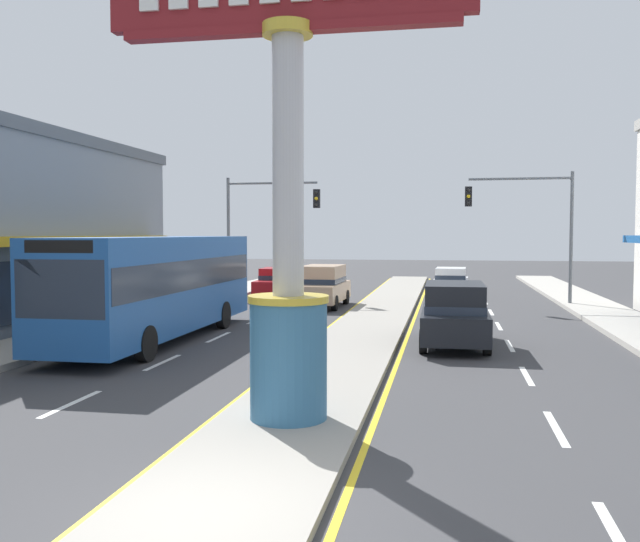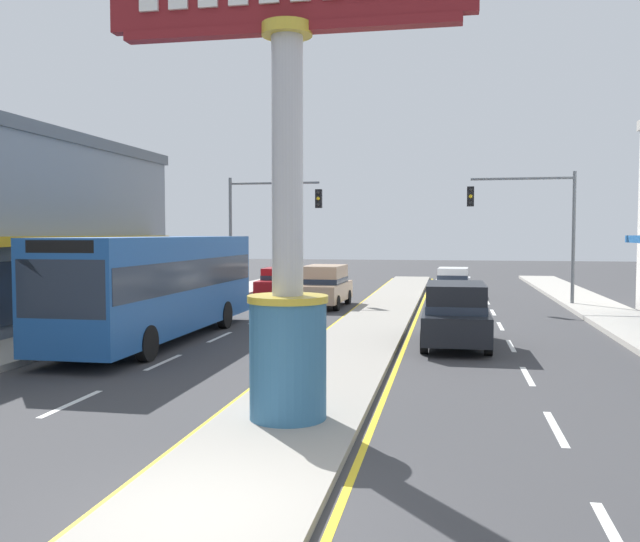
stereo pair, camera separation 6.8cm
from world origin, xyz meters
The scene contains 12 objects.
ground_plane centered at (0.00, 0.00, 0.00)m, with size 160.00×160.00×0.00m, color #3A3A3D.
median_strip centered at (0.00, 18.00, 0.07)m, with size 2.55×52.00×0.14m, color gray.
sidewalk_left centered at (-9.15, 16.00, 0.09)m, with size 2.55×60.00×0.18m, color #ADA89E.
lane_markings centered at (0.00, 16.65, 0.00)m, with size 9.29×52.00×0.01m.
district_sign centered at (0.00, 4.09, 4.05)m, with size 6.35×1.41×8.31m.
traffic_light_left_side centered at (-6.51, 25.85, 4.25)m, with size 4.86×0.46×6.20m.
traffic_light_right_side centered at (6.51, 25.28, 4.25)m, with size 4.86×0.46×6.20m.
sedan_near_right_lane centered at (-6.23, 27.80, 0.79)m, with size 2.01×4.39×1.53m.
bus_far_right_lane centered at (-6.23, 12.66, 1.87)m, with size 2.62×11.21×3.26m.
suv_near_left_lane centered at (-2.92, 23.28, 0.98)m, with size 2.06×4.65×1.90m.
sedan_mid_left_lane centered at (2.92, 29.91, 0.79)m, with size 1.98×4.37×1.53m.
suv_far_left_oncoming centered at (2.93, 13.16, 0.98)m, with size 2.00×4.62×1.90m.
Camera 2 is at (2.76, -7.30, 3.36)m, focal length 38.14 mm.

